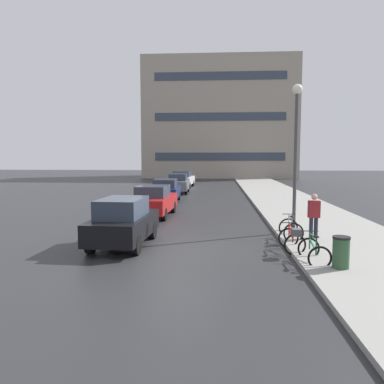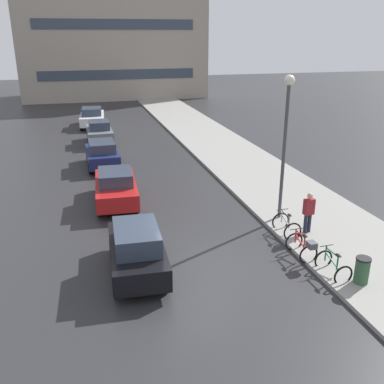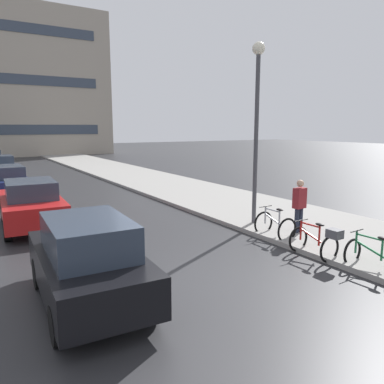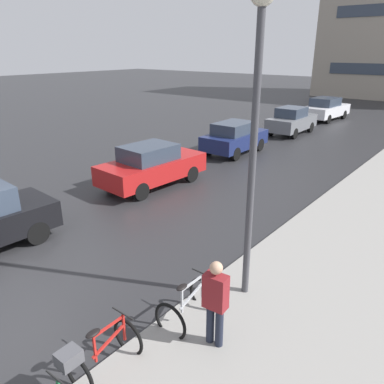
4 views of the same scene
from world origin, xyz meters
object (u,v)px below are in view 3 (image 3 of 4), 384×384
Objects in this scene: bicycle_third at (275,225)px; car_black at (88,261)px; streetlamp at (257,108)px; bicycle_nearest at (373,257)px; bicycle_second at (318,240)px; car_red at (31,204)px; pedestrian at (299,205)px; car_navy at (6,182)px; car_grey at (0,169)px.

car_black reaches higher than bicycle_third.
bicycle_nearest is at bearing -94.29° from streetlamp.
bicycle_third reaches higher than bicycle_second.
bicycle_nearest is 0.27× the size of car_red.
car_black is at bearing -89.63° from car_red.
pedestrian reaches higher than bicycle_third.
bicycle_third is at bearing -105.47° from streetlamp.
bicycle_nearest is 1.35m from bicycle_second.
bicycle_second is (-0.35, 1.30, 0.10)m from bicycle_nearest.
bicycle_nearest is 0.31× the size of car_navy.
bicycle_third is 18.42m from car_grey.
car_black is (-5.74, 0.59, 0.37)m from bicycle_second.
car_navy is (-5.98, 13.17, 0.32)m from bicycle_second.
pedestrian reaches higher than car_black.
car_navy is 12.32m from streetlamp.
pedestrian is at bearing 8.99° from car_black.
bicycle_second is at bearing 105.20° from bicycle_nearest.
car_navy reaches higher than bicycle_nearest.
car_black is 7.66m from streetlamp.
car_black is at bearing -171.01° from pedestrian.
car_grey is 0.66× the size of streetlamp.
car_red is 0.72× the size of streetlamp.
bicycle_nearest is at bearing -17.25° from car_black.
bicycle_nearest is 0.87× the size of bicycle_second.
pedestrian reaches higher than car_red.
pedestrian is (1.08, 1.67, 0.52)m from bicycle_second.
car_black is 0.65× the size of streetlamp.
bicycle_third is 1.00m from pedestrian.
car_red reaches higher than bicycle_third.
bicycle_nearest is at bearing -89.15° from bicycle_third.
car_red is at bearing 90.37° from car_black.
car_navy reaches higher than bicycle_third.
bicycle_nearest is 1.08× the size of bicycle_third.
car_black is (-6.10, 1.89, 0.47)m from bicycle_nearest.
bicycle_third is at bearing 164.21° from pedestrian.
car_black is at bearing -88.91° from car_navy.
car_black reaches higher than bicycle_second.
bicycle_nearest is 3.12m from pedestrian.
streetlamp is at bearing -55.86° from car_navy.
car_red is (-6.09, 5.18, 0.40)m from bicycle_third.
streetlamp reaches higher than pedestrian.
pedestrian is 3.41m from streetlamp.
car_red reaches higher than car_navy.
streetlamp reaches higher than bicycle_nearest.
streetlamp is (6.68, -9.86, 3.15)m from car_navy.
streetlamp is (-0.38, 1.64, 2.96)m from pedestrian.
car_red is 8.74m from pedestrian.
bicycle_third is (-0.05, 3.19, 0.03)m from bicycle_nearest.
car_navy is (-0.20, 6.10, 0.00)m from car_red.
bicycle_third reaches higher than bicycle_nearest.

